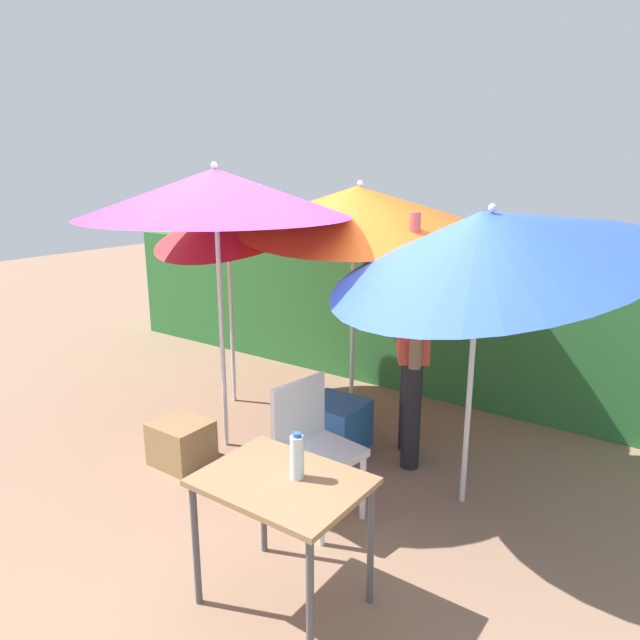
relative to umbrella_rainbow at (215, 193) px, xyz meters
name	(u,v)px	position (x,y,z in m)	size (l,w,h in m)	color
ground_plane	(297,470)	(0.72, 0.01, -2.02)	(24.00, 24.00, 0.00)	#937056
hedge_row	(428,320)	(0.72, 2.22, -1.33)	(8.00, 0.70, 1.37)	#2D7033
umbrella_rainbow	(215,193)	(0.00, 0.00, 0.00)	(2.01, 2.01, 2.24)	silver
umbrella_orange	(230,220)	(-0.56, 0.72, -0.27)	(1.45, 1.46, 2.06)	silver
umbrella_yellow	(485,240)	(1.93, 0.31, -0.24)	(2.08, 2.03, 2.29)	silver
umbrella_navy	(357,207)	(0.54, 1.09, -0.14)	(2.04, 2.04, 2.23)	silver
person_vendor	(413,343)	(1.31, 0.67, -1.08)	(0.38, 0.52, 1.88)	black
chair_plastic	(313,443)	(1.15, -0.38, -1.51)	(0.50, 0.50, 0.89)	silver
cooler_box	(335,424)	(0.74, 0.49, -1.82)	(0.46, 0.43, 0.39)	#2D6BB7
crate_cardboard	(182,443)	(-0.06, -0.41, -1.85)	(0.41, 0.37, 0.34)	#9E7A4C
folding_table	(282,494)	(1.50, -1.11, -1.39)	(0.80, 0.60, 0.72)	#4C4C51
bottle_water	(297,457)	(1.55, -1.05, -1.19)	(0.07, 0.07, 0.24)	silver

